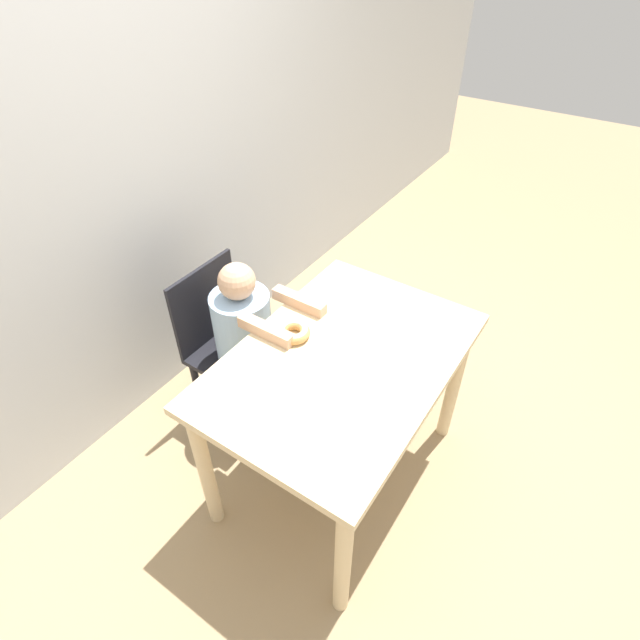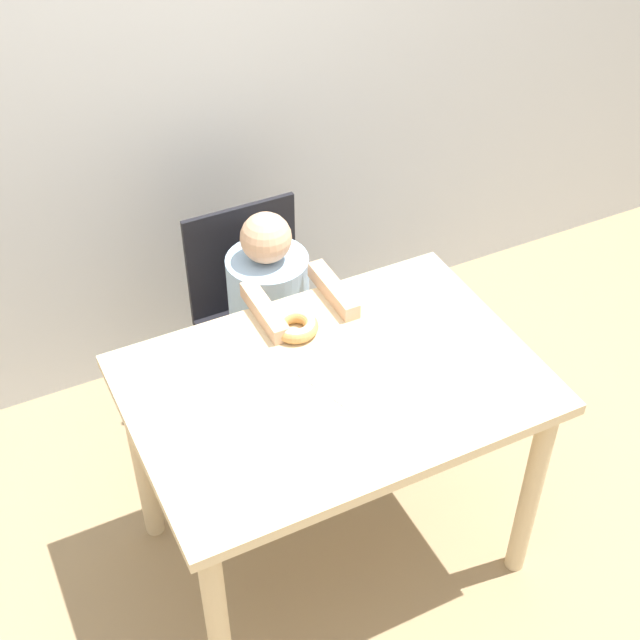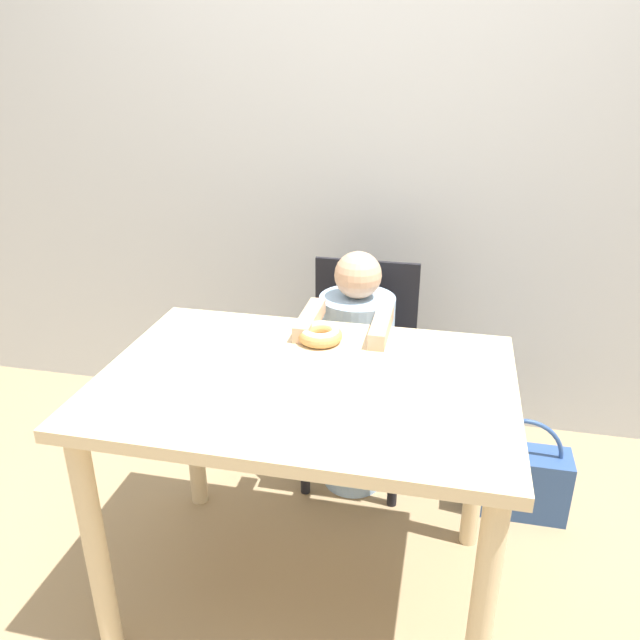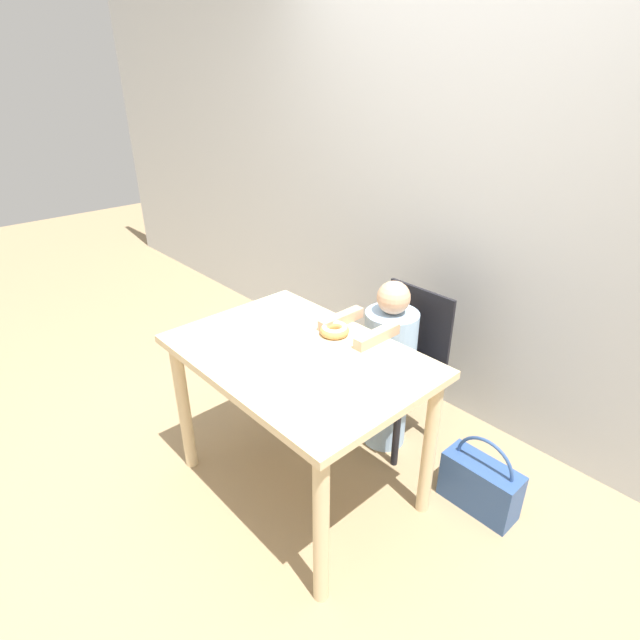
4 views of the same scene
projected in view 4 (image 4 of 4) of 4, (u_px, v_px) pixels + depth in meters
The scene contains 8 objects.
ground_plane at pixel (301, 484), 2.46m from camera, with size 12.00×12.00×0.00m, color #997F5B.
wall_back at pixel (462, 195), 2.57m from camera, with size 8.00×0.05×2.50m.
dining_table at pixel (298, 375), 2.17m from camera, with size 1.11×0.76×0.76m.
chair at pixel (401, 365), 2.63m from camera, with size 0.40×0.38×0.84m.
child_figure at pixel (388, 368), 2.55m from camera, with size 0.28×0.50×0.94m.
donut at pixel (334, 329), 2.25m from camera, with size 0.13×0.13×0.05m.
napkin at pixel (311, 356), 2.08m from camera, with size 0.31×0.31×0.00m.
handbag at pixel (480, 484), 2.28m from camera, with size 0.35×0.15×0.39m.
Camera 4 is at (1.41, -1.17, 1.84)m, focal length 28.00 mm.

